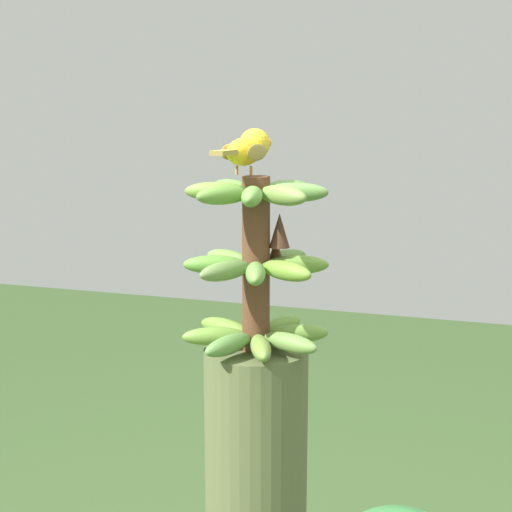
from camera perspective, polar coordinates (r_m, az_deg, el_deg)
banana_bunch at (r=1.34m, az=0.07°, el=-0.58°), size 0.26×0.26×0.31m
perched_bird at (r=1.35m, az=-0.60°, el=8.01°), size 0.19×0.07×0.08m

